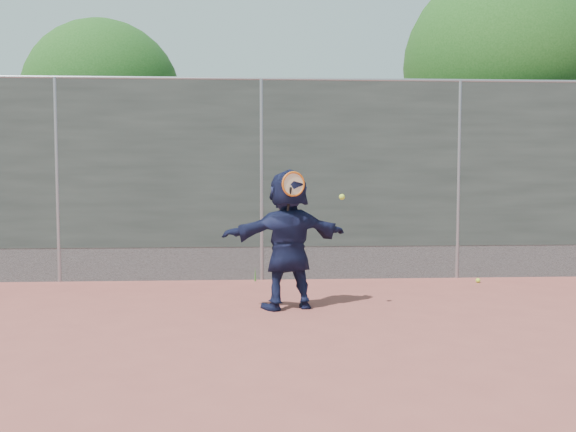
{
  "coord_description": "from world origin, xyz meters",
  "views": [
    {
      "loc": [
        -0.17,
        -6.11,
        1.64
      ],
      "look_at": [
        0.28,
        1.45,
        1.11
      ],
      "focal_mm": 40.0,
      "sensor_mm": 36.0,
      "label": 1
    }
  ],
  "objects": [
    {
      "name": "fence",
      "position": [
        -0.0,
        3.5,
        1.58
      ],
      "size": [
        20.0,
        0.06,
        3.03
      ],
      "color": "#38423D",
      "rests_on": "ground"
    },
    {
      "name": "ground",
      "position": [
        0.0,
        0.0,
        0.0
      ],
      "size": [
        80.0,
        80.0,
        0.0
      ],
      "primitive_type": "plane",
      "color": "#9E4C42",
      "rests_on": "ground"
    },
    {
      "name": "ball_ground",
      "position": [
        3.17,
        3.04,
        0.03
      ],
      "size": [
        0.07,
        0.07,
        0.07
      ],
      "primitive_type": "sphere",
      "color": "#BADB30",
      "rests_on": "ground"
    },
    {
      "name": "weed_clump",
      "position": [
        0.29,
        3.38,
        0.13
      ],
      "size": [
        0.68,
        0.07,
        0.3
      ],
      "color": "#387226",
      "rests_on": "ground"
    },
    {
      "name": "player",
      "position": [
        0.28,
        1.45,
        0.83
      ],
      "size": [
        1.61,
        0.88,
        1.66
      ],
      "primitive_type": "imported",
      "rotation": [
        0.0,
        0.0,
        3.41
      ],
      "color": "#151939",
      "rests_on": "ground"
    },
    {
      "name": "tree_left",
      "position": [
        -2.85,
        6.55,
        2.94
      ],
      "size": [
        3.15,
        3.0,
        4.53
      ],
      "color": "#382314",
      "rests_on": "ground"
    },
    {
      "name": "tree_right",
      "position": [
        4.68,
        5.75,
        3.49
      ],
      "size": [
        3.78,
        3.6,
        5.39
      ],
      "color": "#382314",
      "rests_on": "ground"
    },
    {
      "name": "swing_action",
      "position": [
        0.38,
        1.25,
        1.46
      ],
      "size": [
        0.74,
        0.15,
        0.51
      ],
      "color": "#D15B13",
      "rests_on": "ground"
    }
  ]
}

